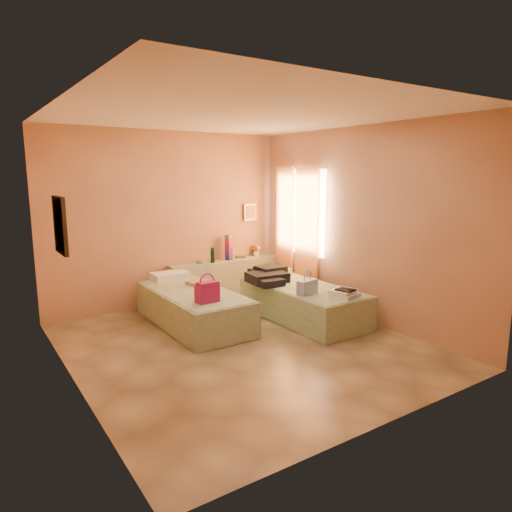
{
  "coord_description": "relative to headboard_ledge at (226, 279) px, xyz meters",
  "views": [
    {
      "loc": [
        -2.88,
        -4.64,
        2.12
      ],
      "look_at": [
        0.77,
        0.85,
        0.94
      ],
      "focal_mm": 32.0,
      "sensor_mm": 36.0,
      "label": 1
    }
  ],
  "objects": [
    {
      "name": "blue_handbag",
      "position": [
        0.09,
        -2.08,
        0.27
      ],
      "size": [
        0.33,
        0.19,
        0.2
      ],
      "primitive_type": "cube",
      "rotation": [
        0.0,
        0.0,
        0.19
      ],
      "color": "#415D9D",
      "rests_on": "bed_right"
    },
    {
      "name": "magenta_handbag",
      "position": [
        -1.24,
        -1.67,
        0.31
      ],
      "size": [
        0.3,
        0.18,
        0.27
      ],
      "primitive_type": "cube",
      "rotation": [
        0.0,
        0.0,
        0.06
      ],
      "color": "#9B1355",
      "rests_on": "bed_left"
    },
    {
      "name": "clothes_pile",
      "position": [
        0.09,
        -1.2,
        0.27
      ],
      "size": [
        0.67,
        0.67,
        0.19
      ],
      "primitive_type": "cube",
      "rotation": [
        0.0,
        0.0,
        -0.08
      ],
      "color": "black",
      "rests_on": "bed_right"
    },
    {
      "name": "flower_vase",
      "position": [
        0.67,
        0.06,
        0.45
      ],
      "size": [
        0.2,
        0.2,
        0.25
      ],
      "primitive_type": "cube",
      "rotation": [
        0.0,
        0.0,
        -0.03
      ],
      "color": "white",
      "rests_on": "headboard_ledge"
    },
    {
      "name": "small_dish",
      "position": [
        -0.49,
        0.03,
        0.34
      ],
      "size": [
        0.12,
        0.12,
        0.03
      ],
      "primitive_type": "cylinder",
      "rotation": [
        0.0,
        0.0,
        -0.07
      ],
      "color": "#48855B",
      "rests_on": "headboard_ledge"
    },
    {
      "name": "rainbow_box",
      "position": [
        0.07,
        0.01,
        0.54
      ],
      "size": [
        0.13,
        0.13,
        0.44
      ],
      "primitive_type": "cube",
      "rotation": [
        0.0,
        0.0,
        0.36
      ],
      "color": "#9B1355",
      "rests_on": "headboard_ledge"
    },
    {
      "name": "green_book",
      "position": [
        0.35,
        0.08,
        0.34
      ],
      "size": [
        0.2,
        0.16,
        0.03
      ],
      "primitive_type": "cube",
      "rotation": [
        0.0,
        0.0,
        -0.3
      ],
      "color": "#224027",
      "rests_on": "headboard_ledge"
    },
    {
      "name": "bed_left",
      "position": [
        -1.14,
        -1.05,
        -0.08
      ],
      "size": [
        0.9,
        2.0,
        0.5
      ],
      "primitive_type": "cube",
      "rotation": [
        0.0,
        0.0,
        0.0
      ],
      "color": "#A4BA95",
      "rests_on": "ground"
    },
    {
      "name": "bed_right",
      "position": [
        0.33,
        -1.7,
        -0.08
      ],
      "size": [
        0.9,
        2.0,
        0.5
      ],
      "primitive_type": "cube",
      "rotation": [
        0.0,
        0.0,
        0.0
      ],
      "color": "#A4BA95",
      "rests_on": "ground"
    },
    {
      "name": "towel_stack",
      "position": [
        0.41,
        -2.47,
        0.23
      ],
      "size": [
        0.42,
        0.38,
        0.1
      ],
      "primitive_type": "cube",
      "rotation": [
        0.0,
        0.0,
        0.26
      ],
      "color": "white",
      "rests_on": "bed_right"
    },
    {
      "name": "khaki_garment",
      "position": [
        -0.9,
        -0.75,
        0.2
      ],
      "size": [
        0.36,
        0.31,
        0.05
      ],
      "primitive_type": "cube",
      "rotation": [
        0.0,
        0.0,
        0.21
      ],
      "color": "#9E8565",
      "rests_on": "bed_left"
    },
    {
      "name": "room_walls",
      "position": [
        -0.77,
        -1.53,
        1.46
      ],
      "size": [
        4.02,
        4.51,
        2.81
      ],
      "color": "tan",
      "rests_on": "ground"
    },
    {
      "name": "sandal_pair",
      "position": [
        0.38,
        -2.52,
        0.29
      ],
      "size": [
        0.21,
        0.25,
        0.02
      ],
      "primitive_type": "cube",
      "rotation": [
        0.0,
        0.0,
        0.22
      ],
      "color": "black",
      "rests_on": "towel_stack"
    },
    {
      "name": "water_bottle",
      "position": [
        -0.29,
        -0.05,
        0.45
      ],
      "size": [
        0.09,
        0.09,
        0.24
      ],
      "primitive_type": "cylinder",
      "rotation": [
        0.0,
        0.0,
        -0.33
      ],
      "color": "#14391D",
      "rests_on": "headboard_ledge"
    },
    {
      "name": "headboard_ledge",
      "position": [
        0.0,
        0.0,
        0.0
      ],
      "size": [
        2.05,
        0.3,
        0.65
      ],
      "primitive_type": "cube",
      "color": "#A5AD8D",
      "rests_on": "ground"
    },
    {
      "name": "ground",
      "position": [
        -0.98,
        -2.1,
        -0.33
      ],
      "size": [
        4.5,
        4.5,
        0.0
      ],
      "primitive_type": "plane",
      "color": "tan",
      "rests_on": "ground"
    }
  ]
}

